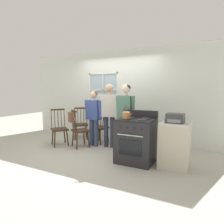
# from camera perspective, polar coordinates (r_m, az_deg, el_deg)

# --- Properties ---
(ground_plane) EXTENTS (16.00, 16.00, 0.00)m
(ground_plane) POSITION_cam_1_polar(r_m,az_deg,el_deg) (5.04, -4.87, -11.31)
(ground_plane) COLOR #B2AD9E
(wall_back) EXTENTS (6.40, 0.16, 2.70)m
(wall_back) POSITION_cam_1_polar(r_m,az_deg,el_deg) (6.02, 2.34, 4.59)
(wall_back) COLOR silver
(wall_back) RESTS_ON ground_plane
(chair_by_window) EXTENTS (0.57, 0.57, 1.00)m
(chair_by_window) POSITION_cam_1_polar(r_m,az_deg,el_deg) (5.41, -9.24, -5.21)
(chair_by_window) COLOR #3D2819
(chair_by_window) RESTS_ON ground_plane
(chair_near_wall) EXTENTS (0.58, 0.57, 1.00)m
(chair_near_wall) POSITION_cam_1_polar(r_m,az_deg,el_deg) (6.28, -8.92, -3.58)
(chair_near_wall) COLOR #3D2819
(chair_near_wall) RESTS_ON ground_plane
(chair_center_cluster) EXTENTS (0.57, 0.57, 1.00)m
(chair_center_cluster) POSITION_cam_1_polar(r_m,az_deg,el_deg) (5.72, -14.79, -4.72)
(chair_center_cluster) COLOR #3D2819
(chair_center_cluster) RESTS_ON ground_plane
(chair_near_stove) EXTENTS (0.49, 0.48, 1.00)m
(chair_near_stove) POSITION_cam_1_polar(r_m,az_deg,el_deg) (5.79, -3.43, -4.38)
(chair_near_stove) COLOR #3D2819
(chair_near_stove) RESTS_ON ground_plane
(person_elderly_left) EXTENTS (0.56, 0.27, 1.50)m
(person_elderly_left) POSITION_cam_1_polar(r_m,az_deg,el_deg) (5.40, -5.29, -0.40)
(person_elderly_left) COLOR #384766
(person_elderly_left) RESTS_ON ground_plane
(person_teen_center) EXTENTS (0.61, 0.32, 1.68)m
(person_teen_center) POSITION_cam_1_polar(r_m,az_deg,el_deg) (5.25, -0.80, 0.87)
(person_teen_center) COLOR #2D3347
(person_teen_center) RESTS_ON ground_plane
(person_adult_right) EXTENTS (0.55, 0.29, 1.66)m
(person_adult_right) POSITION_cam_1_polar(r_m,az_deg,el_deg) (4.93, 3.93, 0.43)
(person_adult_right) COLOR black
(person_adult_right) RESTS_ON ground_plane
(stove) EXTENTS (0.76, 0.68, 1.08)m
(stove) POSITION_cam_1_polar(r_m,az_deg,el_deg) (4.27, 6.86, -8.00)
(stove) COLOR #232326
(stove) RESTS_ON ground_plane
(kettle) EXTENTS (0.21, 0.17, 0.25)m
(kettle) POSITION_cam_1_polar(r_m,az_deg,el_deg) (4.11, 4.10, -0.71)
(kettle) COLOR #A86638
(kettle) RESTS_ON stove
(potted_plant) EXTENTS (0.14, 0.14, 0.24)m
(potted_plant) POSITION_cam_1_polar(r_m,az_deg,el_deg) (6.20, -2.39, 2.10)
(potted_plant) COLOR #42474C
(potted_plant) RESTS_ON wall_back
(handbag) EXTENTS (0.25, 0.25, 0.31)m
(handbag) POSITION_cam_1_polar(r_m,az_deg,el_deg) (5.28, -11.71, -1.37)
(handbag) COLOR brown
(handbag) RESTS_ON chair_by_window
(side_counter) EXTENTS (0.55, 0.50, 0.90)m
(side_counter) POSITION_cam_1_polar(r_m,az_deg,el_deg) (4.14, 17.40, -9.04)
(side_counter) COLOR beige
(side_counter) RESTS_ON ground_plane
(stereo) EXTENTS (0.34, 0.29, 0.18)m
(stereo) POSITION_cam_1_polar(r_m,az_deg,el_deg) (4.02, 17.60, -1.70)
(stereo) COLOR #38383A
(stereo) RESTS_ON side_counter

